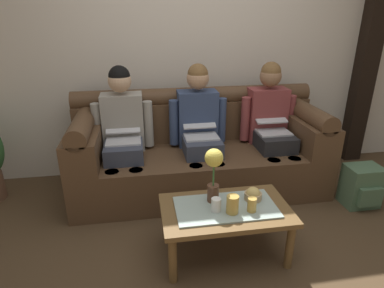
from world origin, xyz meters
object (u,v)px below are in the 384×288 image
object	(u,v)px
coffee_table	(225,214)
flower_vase	(214,169)
person_middle	(199,125)
couch	(199,153)
person_left	(123,129)
snack_bowl	(253,195)
cup_far_center	(232,204)
backpack_right	(362,186)
person_right	(270,121)
cup_near_left	(252,205)
cup_near_right	(216,205)

from	to	relation	value
coffee_table	flower_vase	bearing A→B (deg)	130.42
person_middle	couch	bearing A→B (deg)	90.00
couch	person_left	size ratio (longest dim) A/B	1.95
snack_bowl	cup_far_center	distance (m)	0.24
couch	backpack_right	size ratio (longest dim) A/B	6.28
couch	person_right	size ratio (longest dim) A/B	1.95
couch	snack_bowl	bearing A→B (deg)	-77.22
cup_near_left	snack_bowl	bearing A→B (deg)	67.59
flower_vase	cup_near_left	bearing A→B (deg)	-36.38
person_left	person_middle	world-z (taller)	same
person_middle	cup_far_center	distance (m)	1.11
person_right	snack_bowl	size ratio (longest dim) A/B	9.69
snack_bowl	person_left	bearing A→B (deg)	134.28
person_middle	snack_bowl	bearing A→B (deg)	-77.17
flower_vase	cup_near_right	distance (m)	0.25
cup_near_left	backpack_right	xyz separation A→B (m)	(1.24, 0.51, -0.26)
couch	cup_near_right	bearing A→B (deg)	-94.34
person_middle	coffee_table	size ratio (longest dim) A/B	1.35
person_left	person_right	size ratio (longest dim) A/B	1.00
person_right	backpack_right	bearing A→B (deg)	-40.79
person_left	cup_near_right	xyz separation A→B (m)	(0.63, -1.06, -0.21)
snack_bowl	cup_near_left	world-z (taller)	cup_near_left
person_right	coffee_table	bearing A→B (deg)	-125.14
coffee_table	cup_far_center	distance (m)	0.15
cup_far_center	couch	bearing A→B (deg)	91.20
coffee_table	cup_near_left	bearing A→B (deg)	-28.15
person_left	backpack_right	world-z (taller)	person_left
cup_near_left	cup_near_right	bearing A→B (deg)	169.99
cup_near_left	cup_far_center	size ratio (longest dim) A/B	0.79
person_middle	backpack_right	bearing A→B (deg)	-22.84
couch	person_middle	world-z (taller)	person_middle
backpack_right	cup_far_center	bearing A→B (deg)	-159.72
person_right	couch	bearing A→B (deg)	179.65
flower_vase	snack_bowl	world-z (taller)	flower_vase
person_left	cup_near_left	world-z (taller)	person_left
person_right	cup_near_left	bearing A→B (deg)	-116.83
snack_bowl	couch	bearing A→B (deg)	102.78
person_middle	person_right	xyz separation A→B (m)	(0.72, -0.00, 0.00)
person_left	cup_near_left	distance (m)	1.42
snack_bowl	cup_near_left	xyz separation A→B (m)	(-0.06, -0.14, 0.01)
person_middle	person_right	bearing A→B (deg)	-0.01
cup_near_right	backpack_right	bearing A→B (deg)	17.67
cup_near_left	cup_near_right	size ratio (longest dim) A/B	1.05
flower_vase	coffee_table	bearing A→B (deg)	-49.58
couch	cup_near_left	distance (m)	1.12
person_left	cup_far_center	size ratio (longest dim) A/B	9.56
cup_near_left	cup_far_center	distance (m)	0.14
person_right	person_middle	bearing A→B (deg)	179.99
snack_bowl	cup_near_right	xyz separation A→B (m)	(-0.30, -0.10, 0.01)
person_left	flower_vase	xyz separation A→B (m)	(0.64, -0.93, -0.00)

